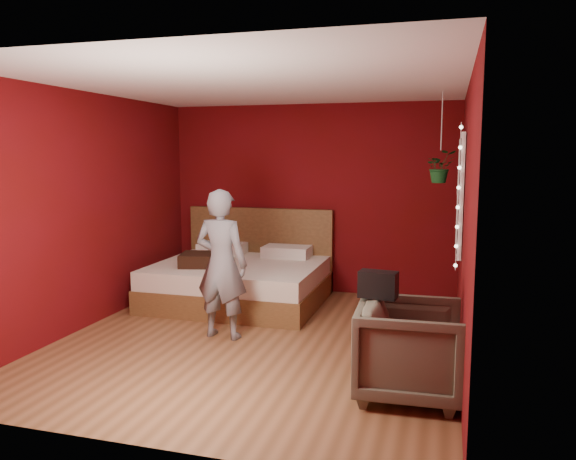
% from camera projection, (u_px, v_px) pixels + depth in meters
% --- Properties ---
extents(floor, '(4.50, 4.50, 0.00)m').
position_uv_depth(floor, '(259.00, 340.00, 5.84)').
color(floor, brown).
rests_on(floor, ground).
extents(room_walls, '(4.04, 4.54, 2.62)m').
position_uv_depth(room_walls, '(257.00, 178.00, 5.62)').
color(room_walls, '#5B090F').
rests_on(room_walls, ground).
extents(window, '(0.05, 0.97, 1.27)m').
position_uv_depth(window, '(460.00, 194.00, 5.96)').
color(window, white).
rests_on(window, room_walls).
extents(fairy_lights, '(0.04, 0.04, 1.45)m').
position_uv_depth(fairy_lights, '(458.00, 197.00, 5.47)').
color(fairy_lights, silver).
rests_on(fairy_lights, room_walls).
extents(bed, '(2.11, 1.79, 1.16)m').
position_uv_depth(bed, '(241.00, 279.00, 7.33)').
color(bed, brown).
rests_on(bed, ground).
extents(person, '(0.60, 0.42, 1.57)m').
position_uv_depth(person, '(221.00, 264.00, 5.83)').
color(person, slate).
rests_on(person, ground).
extents(armchair, '(0.87, 0.84, 0.76)m').
position_uv_depth(armchair, '(410.00, 350.00, 4.44)').
color(armchair, '#5B5948').
rests_on(armchair, ground).
extents(handbag, '(0.32, 0.19, 0.22)m').
position_uv_depth(handbag, '(378.00, 284.00, 4.56)').
color(handbag, black).
rests_on(handbag, armchair).
extents(throw_pillow, '(0.54, 0.54, 0.16)m').
position_uv_depth(throw_pillow, '(200.00, 260.00, 7.02)').
color(throw_pillow, black).
rests_on(throw_pillow, bed).
extents(hanging_plant, '(0.41, 0.38, 1.00)m').
position_uv_depth(hanging_plant, '(440.00, 167.00, 6.25)').
color(hanging_plant, silver).
rests_on(hanging_plant, room_walls).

